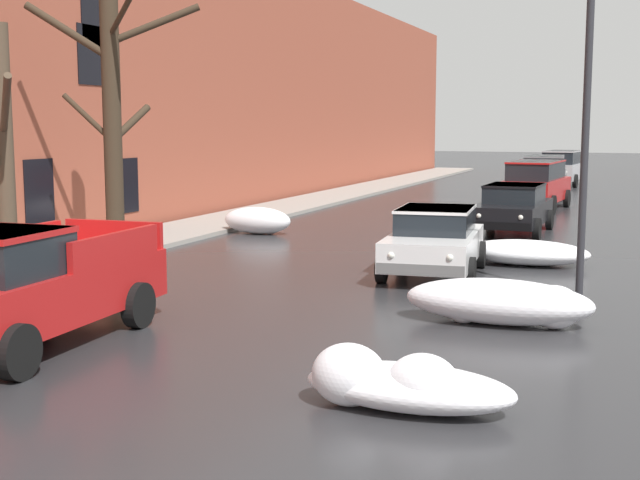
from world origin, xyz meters
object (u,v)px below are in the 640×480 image
object	(u,v)px
suv_red_parked_far_down_block	(536,183)
street_lamp_post	(587,96)
sedan_white_parked_kerbside_close	(435,240)
sedan_black_parked_kerbside_mid	(513,207)
pickup_truck_red_approaching_near_lane	(20,287)
suv_silver_at_far_intersection	(562,167)
bare_tree_mid_block	(113,116)
bare_tree_second_along_sidewalk	(0,145)
suv_grey_queued_behind_truck	(544,175)

from	to	relation	value
suv_red_parked_far_down_block	street_lamp_post	xyz separation A→B (m)	(2.79, -16.42, 2.69)
sedan_white_parked_kerbside_close	suv_red_parked_far_down_block	distance (m)	15.19
sedan_black_parked_kerbside_mid	suv_red_parked_far_down_block	distance (m)	7.35
pickup_truck_red_approaching_near_lane	sedan_black_parked_kerbside_mid	bearing A→B (deg)	73.71
suv_silver_at_far_intersection	street_lamp_post	distance (m)	30.32
bare_tree_mid_block	sedan_white_parked_kerbside_close	distance (m)	7.84
bare_tree_second_along_sidewalk	suv_grey_queued_behind_truck	world-z (taller)	bare_tree_second_along_sidewalk
sedan_white_parked_kerbside_close	sedan_black_parked_kerbside_mid	world-z (taller)	same
suv_grey_queued_behind_truck	sedan_white_parked_kerbside_close	bearing A→B (deg)	-89.82
suv_grey_queued_behind_truck	street_lamp_post	xyz separation A→B (m)	(3.12, -22.12, 2.69)
sedan_white_parked_kerbside_close	suv_silver_at_far_intersection	world-z (taller)	suv_silver_at_far_intersection
sedan_black_parked_kerbside_mid	suv_grey_queued_behind_truck	size ratio (longest dim) A/B	0.91
pickup_truck_red_approaching_near_lane	suv_silver_at_far_intersection	bearing A→B (deg)	83.61
bare_tree_mid_block	sedan_black_parked_kerbside_mid	xyz separation A→B (m)	(7.86, 8.69, -2.61)
bare_tree_mid_block	street_lamp_post	bearing A→B (deg)	-2.17
suv_red_parked_far_down_block	suv_grey_queued_behind_truck	xyz separation A→B (m)	(-0.33, 5.70, -0.00)
sedan_black_parked_kerbside_mid	bare_tree_second_along_sidewalk	bearing A→B (deg)	-122.72
sedan_black_parked_kerbside_mid	sedan_white_parked_kerbside_close	bearing A→B (deg)	-93.72
sedan_white_parked_kerbside_close	street_lamp_post	distance (m)	4.41
pickup_truck_red_approaching_near_lane	street_lamp_post	bearing A→B (deg)	43.29
sedan_white_parked_kerbside_close	suv_silver_at_far_intersection	distance (m)	28.80
suv_grey_queued_behind_truck	street_lamp_post	world-z (taller)	street_lamp_post
pickup_truck_red_approaching_near_lane	suv_silver_at_far_intersection	distance (m)	37.03
bare_tree_second_along_sidewalk	suv_red_parked_far_down_block	distance (m)	21.18
bare_tree_second_along_sidewalk	bare_tree_mid_block	world-z (taller)	bare_tree_mid_block
pickup_truck_red_approaching_near_lane	street_lamp_post	size ratio (longest dim) A/B	0.76
bare_tree_second_along_sidewalk	suv_grey_queued_behind_truck	distance (m)	26.47
sedan_black_parked_kerbside_mid	suv_silver_at_far_intersection	distance (m)	20.97
bare_tree_second_along_sidewalk	bare_tree_mid_block	size ratio (longest dim) A/B	0.82
bare_tree_second_along_sidewalk	suv_grey_queued_behind_truck	size ratio (longest dim) A/B	1.13
suv_silver_at_far_intersection	sedan_white_parked_kerbside_close	bearing A→B (deg)	-90.01
sedan_black_parked_kerbside_mid	street_lamp_post	xyz separation A→B (m)	(2.54, -9.08, 2.93)
bare_tree_mid_block	pickup_truck_red_approaching_near_lane	size ratio (longest dim) A/B	1.26
sedan_white_parked_kerbside_close	street_lamp_post	xyz separation A→B (m)	(3.05, -1.24, 2.93)
pickup_truck_red_approaching_near_lane	suv_grey_queued_behind_truck	bearing A→B (deg)	82.01
pickup_truck_red_approaching_near_lane	bare_tree_mid_block	bearing A→B (deg)	114.30
bare_tree_mid_block	suv_grey_queued_behind_truck	bearing A→B (deg)	71.47
pickup_truck_red_approaching_near_lane	bare_tree_second_along_sidewalk	bearing A→B (deg)	133.13
bare_tree_mid_block	suv_red_parked_far_down_block	size ratio (longest dim) A/B	1.29
sedan_white_parked_kerbside_close	suv_silver_at_far_intersection	xyz separation A→B (m)	(0.00, 28.80, 0.24)
sedan_white_parked_kerbside_close	suv_red_parked_far_down_block	size ratio (longest dim) A/B	0.82
suv_grey_queued_behind_truck	suv_red_parked_far_down_block	bearing A→B (deg)	-86.68
suv_silver_at_far_intersection	bare_tree_mid_block	bearing A→B (deg)	-103.92
bare_tree_second_along_sidewalk	pickup_truck_red_approaching_near_lane	bearing A→B (deg)	-46.87
bare_tree_second_along_sidewalk	sedan_white_parked_kerbside_close	size ratio (longest dim) A/B	1.29
suv_grey_queued_behind_truck	bare_tree_second_along_sidewalk	bearing A→B (deg)	-106.15
bare_tree_mid_block	sedan_white_parked_kerbside_close	size ratio (longest dim) A/B	1.57
sedan_black_parked_kerbside_mid	suv_red_parked_far_down_block	bearing A→B (deg)	91.91
bare_tree_second_along_sidewalk	suv_silver_at_far_intersection	world-z (taller)	bare_tree_second_along_sidewalk
suv_red_parked_far_down_block	suv_silver_at_far_intersection	xyz separation A→B (m)	(-0.26, 13.62, -0.00)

